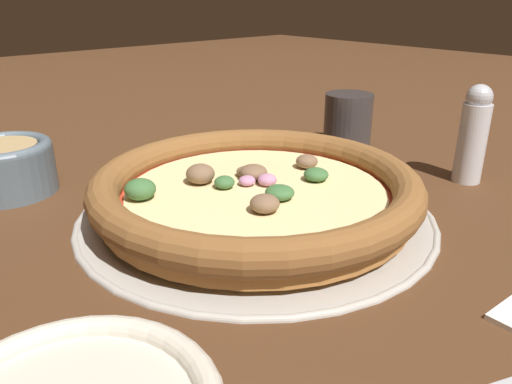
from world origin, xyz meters
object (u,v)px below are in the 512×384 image
pepper_shaker (473,134)px  pizza (256,189)px  pizza_tray (256,211)px  bowl_near (5,165)px  drinking_cup (348,121)px

pepper_shaker → pizza: bearing=-20.6°
pizza_tray → bowl_near: (0.17, -0.23, 0.03)m
pizza → pepper_shaker: 0.27m
pizza_tray → drinking_cup: size_ratio=4.65×
bowl_near → pizza_tray: bearing=125.8°
pizza_tray → pizza: (0.00, -0.00, 0.02)m
drinking_cup → pepper_shaker: (0.00, 0.18, 0.02)m
pizza_tray → pizza: 0.02m
pizza → drinking_cup: 0.27m
pizza_tray → drinking_cup: bearing=-160.7°
pizza → bowl_near: (0.17, -0.23, 0.00)m
bowl_near → drinking_cup: (-0.42, 0.14, 0.01)m
pizza_tray → drinking_cup: (-0.25, -0.09, 0.03)m
pizza_tray → pizza: pizza is taller
pizza → drinking_cup: drinking_cup is taller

